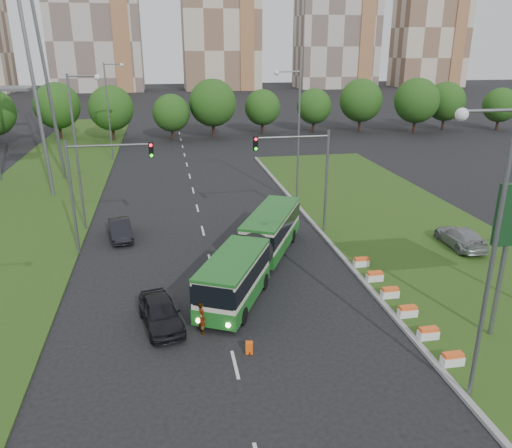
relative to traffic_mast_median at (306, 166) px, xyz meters
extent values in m
plane|color=black|center=(-4.78, -10.00, -5.35)|extent=(360.00, 360.00, 0.00)
cube|color=#2C4D16|center=(8.22, -2.00, -5.27)|extent=(14.00, 60.00, 0.15)
cube|color=gray|center=(1.27, -2.00, -5.26)|extent=(0.30, 60.00, 0.18)
cube|color=#2C4D16|center=(-22.78, 15.00, -5.30)|extent=(12.00, 110.00, 0.10)
cylinder|color=slate|center=(5.22, -16.00, -2.55)|extent=(0.24, 0.24, 5.60)
cylinder|color=slate|center=(1.62, 0.00, -1.35)|extent=(0.20, 0.20, 8.00)
cylinder|color=slate|center=(-1.13, 0.00, 2.25)|extent=(5.50, 0.14, 0.14)
cube|color=black|center=(-3.88, 0.00, 1.85)|extent=(0.32, 0.32, 1.00)
cylinder|color=slate|center=(-16.78, -1.00, -1.35)|extent=(0.20, 0.20, 8.00)
cylinder|color=slate|center=(-14.03, -1.00, 2.25)|extent=(5.50, 0.14, 0.14)
cube|color=black|center=(-11.28, -1.00, 1.85)|extent=(0.32, 0.32, 1.00)
cube|color=beige|center=(-29.78, 140.00, 20.65)|extent=(28.00, 15.00, 52.00)
cube|color=beige|center=(10.22, 140.00, 19.65)|extent=(25.00, 15.00, 50.00)
cube|color=beige|center=(50.22, 140.00, 18.15)|extent=(27.00, 15.00, 47.00)
cube|color=beige|center=(85.22, 140.00, 14.65)|extent=(24.00, 14.00, 40.00)
cube|color=beige|center=(-5.32, -10.82, -3.70)|extent=(2.35, 6.49, 2.54)
cube|color=beige|center=(-5.32, -2.50, -3.70)|extent=(2.35, 7.90, 2.54)
cylinder|color=black|center=(-5.32, -7.02, -3.75)|extent=(2.35, 1.18, 2.35)
cube|color=#1B601E|center=(-5.32, -10.82, -4.55)|extent=(2.43, 6.54, 0.89)
cube|color=#1B601E|center=(-5.32, -2.50, -4.55)|extent=(2.43, 7.95, 0.89)
cube|color=black|center=(-5.32, -10.82, -3.28)|extent=(2.43, 6.54, 0.99)
cube|color=black|center=(-5.32, -2.50, -3.28)|extent=(2.43, 7.95, 0.99)
imported|color=black|center=(-11.09, -11.92, -4.58)|extent=(2.72, 4.80, 1.54)
imported|color=black|center=(-14.06, 1.49, -4.62)|extent=(2.22, 4.59, 1.45)
imported|color=gray|center=(10.24, -5.01, -4.48)|extent=(2.18, 5.01, 1.43)
imported|color=gray|center=(-9.02, -13.01, -4.47)|extent=(0.50, 0.69, 1.76)
cube|color=#FF580D|center=(-6.98, -15.21, -5.06)|extent=(0.34, 0.29, 0.59)
cylinder|color=black|center=(-6.98, -15.35, -5.28)|extent=(0.04, 0.14, 0.14)
camera|label=1|loc=(-10.37, -35.31, 8.48)|focal=35.00mm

